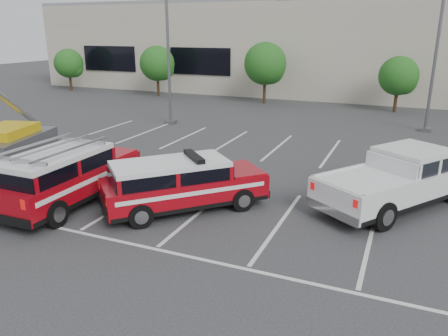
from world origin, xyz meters
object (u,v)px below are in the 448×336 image
at_px(convention_building, 351,41).
at_px(tree_far_left, 70,64).
at_px(fire_chief_suv, 182,188).
at_px(utility_rig, 5,147).
at_px(white_pickup, 401,184).
at_px(tree_mid_left, 266,65).
at_px(tree_left, 158,65).
at_px(tree_mid_right, 400,77).
at_px(ladder_suv, 67,179).
at_px(light_pole_left, 168,39).
at_px(light_pole_mid, 438,40).

relative_size(convention_building, tree_far_left, 15.04).
distance_m(fire_chief_suv, utility_rig, 10.02).
xyz_separation_m(convention_building, utility_rig, (-10.72, -30.32, -3.97)).
height_order(convention_building, white_pickup, convention_building).
distance_m(tree_mid_left, fire_chief_suv, 22.62).
bearing_deg(utility_rig, white_pickup, -8.37).
bearing_deg(white_pickup, tree_left, 172.59).
bearing_deg(tree_mid_right, convention_building, 116.57).
distance_m(tree_left, tree_mid_left, 10.00).
relative_size(tree_far_left, tree_left, 0.90).
height_order(tree_mid_right, white_pickup, tree_mid_right).
bearing_deg(tree_mid_left, ladder_suv, -89.10).
distance_m(tree_mid_left, white_pickup, 21.90).
distance_m(tree_far_left, fire_chief_suv, 32.86).
height_order(tree_mid_right, light_pole_left, light_pole_left).
relative_size(convention_building, tree_mid_right, 15.04).
distance_m(tree_mid_right, white_pickup, 18.94).
xyz_separation_m(light_pole_mid, white_pickup, (-0.97, -12.80, -4.41)).
distance_m(tree_left, ladder_suv, 25.47).
distance_m(ladder_suv, utility_rig, 6.57).
bearing_deg(tree_mid_right, tree_far_left, 180.00).
height_order(tree_left, utility_rig, tree_left).
height_order(light_pole_mid, ladder_suv, light_pole_mid).
distance_m(convention_building, tree_left, 18.11).
height_order(tree_mid_right, utility_rig, tree_mid_right).
bearing_deg(tree_far_left, utility_rig, -54.97).
xyz_separation_m(convention_building, tree_mid_right, (4.91, -9.82, -2.22)).
relative_size(fire_chief_suv, ladder_suv, 0.93).
bearing_deg(tree_far_left, white_pickup, -31.34).
bearing_deg(light_pole_mid, tree_far_left, 169.27).
height_order(tree_left, white_pickup, tree_left).
relative_size(tree_mid_right, light_pole_left, 0.39).
bearing_deg(fire_chief_suv, tree_mid_right, 119.61).
relative_size(light_pole_mid, white_pickup, 1.58).
distance_m(tree_mid_left, light_pole_left, 10.73).
xyz_separation_m(tree_mid_left, fire_chief_suv, (4.26, -22.10, -2.27)).
xyz_separation_m(fire_chief_suv, utility_rig, (-9.89, 1.60, -0.02)).
distance_m(fire_chief_suv, white_pickup, 7.42).
bearing_deg(tree_mid_right, light_pole_left, -142.50).
distance_m(tree_mid_right, light_pole_left, 16.72).
xyz_separation_m(tree_mid_right, fire_chief_suv, (-5.74, -22.10, -1.74)).
relative_size(tree_mid_left, ladder_suv, 0.87).
xyz_separation_m(convention_building, tree_far_left, (-25.09, -9.82, -2.22)).
bearing_deg(utility_rig, tree_mid_left, 60.55).
relative_size(tree_mid_right, fire_chief_suv, 0.77).
bearing_deg(tree_mid_right, light_pole_mid, -72.48).
height_order(tree_far_left, white_pickup, tree_far_left).
bearing_deg(tree_left, white_pickup, -41.99).
relative_size(convention_building, ladder_suv, 10.83).
bearing_deg(ladder_suv, fire_chief_suv, 15.68).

